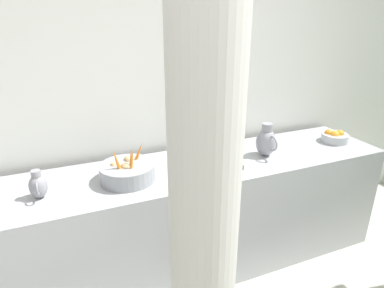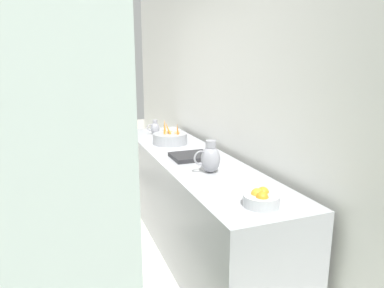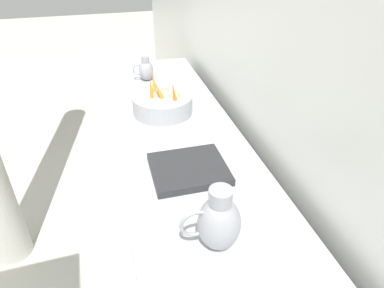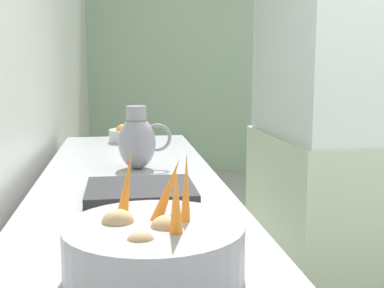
{
  "view_description": "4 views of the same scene",
  "coord_description": "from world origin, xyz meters",
  "views": [
    {
      "loc": [
        0.45,
        -0.79,
        1.87
      ],
      "look_at": [
        -1.4,
        -0.03,
        1.08
      ],
      "focal_mm": 30.8,
      "sensor_mm": 36.0,
      "label": 1
    },
    {
      "loc": [
        -0.41,
        3.0,
        1.7
      ],
      "look_at": [
        -1.51,
        0.11,
        0.98
      ],
      "focal_mm": 33.18,
      "sensor_mm": 36.0,
      "label": 2
    },
    {
      "loc": [
        -1.17,
        1.39,
        1.83
      ],
      "look_at": [
        -1.47,
        0.25,
        1.08
      ],
      "focal_mm": 32.16,
      "sensor_mm": 36.0,
      "label": 3
    },
    {
      "loc": [
        -1.53,
        -1.4,
        1.29
      ],
      "look_at": [
        -1.31,
        0.17,
        1.03
      ],
      "focal_mm": 47.08,
      "sensor_mm": 36.0,
      "label": 4
    }
  ],
  "objects": [
    {
      "name": "metal_pitcher_short",
      "position": [
        -1.45,
        -0.98,
        0.95
      ],
      "size": [
        0.15,
        0.1,
        0.17
      ],
      "color": "gray",
      "rests_on": "prep_counter"
    },
    {
      "name": "tile_wall_left",
      "position": [
        -1.95,
        0.57,
        1.5
      ],
      "size": [
        0.1,
        8.05,
        3.0
      ],
      "primitive_type": "cube",
      "color": "silver",
      "rests_on": "ground_plane"
    },
    {
      "name": "metal_pitcher_tall",
      "position": [
        -1.47,
        0.6,
        0.98
      ],
      "size": [
        0.21,
        0.15,
        0.25
      ],
      "color": "gray",
      "rests_on": "prep_counter"
    },
    {
      "name": "vegetable_colander",
      "position": [
        -1.47,
        -0.45,
        0.93
      ],
      "size": [
        0.36,
        0.36,
        0.24
      ],
      "color": "gray",
      "rests_on": "prep_counter"
    },
    {
      "name": "counter_sink_basin",
      "position": [
        -1.48,
        0.17,
        0.89
      ],
      "size": [
        0.34,
        0.3,
        0.04
      ],
      "primitive_type": "cube",
      "color": "#232326",
      "rests_on": "prep_counter"
    },
    {
      "name": "prep_counter",
      "position": [
        -1.51,
        0.07,
        0.43
      ],
      "size": [
        0.66,
        2.92,
        0.87
      ],
      "primitive_type": "cube",
      "color": "#9EA0A5",
      "rests_on": "ground_plane"
    }
  ]
}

